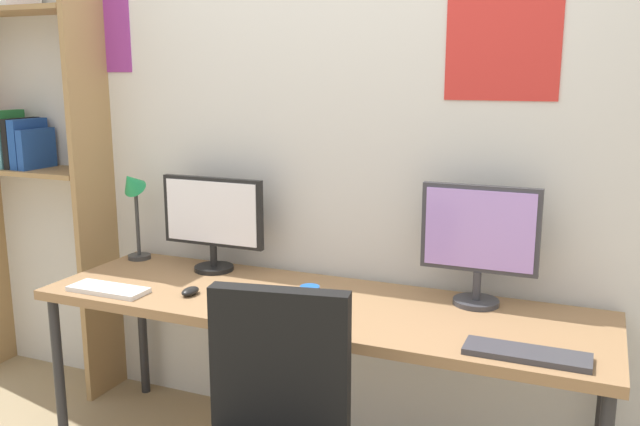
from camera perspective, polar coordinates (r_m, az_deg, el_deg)
wall_back at (r=2.96m, az=2.78°, el=5.36°), size 4.68×0.11×2.60m
desk at (r=2.72m, az=-0.41°, el=-8.46°), size 2.28×0.68×0.74m
bookshelf at (r=3.79m, az=-24.25°, el=6.86°), size 0.83×0.28×2.21m
monitor_left at (r=3.09m, az=-9.11°, el=-0.45°), size 0.50×0.18×0.43m
monitor_right at (r=2.67m, az=13.37°, el=-2.07°), size 0.45×0.18×0.47m
desk_lamp at (r=3.33m, az=-15.59°, el=1.24°), size 0.11×0.16×0.45m
keyboard_left at (r=2.95m, az=-17.53°, el=-6.20°), size 0.34×0.13×0.02m
keyboard_center at (r=2.51m, az=-2.52°, el=-8.85°), size 0.36×0.13×0.02m
keyboard_right at (r=2.30m, az=17.14°, el=-11.35°), size 0.40×0.13×0.02m
computer_mouse at (r=2.82m, az=-10.96°, el=-6.54°), size 0.06×0.10×0.03m
coffee_mug at (r=2.61m, az=-0.81°, el=-7.18°), size 0.11×0.08×0.09m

